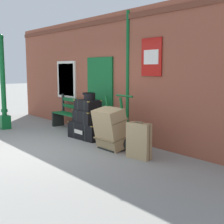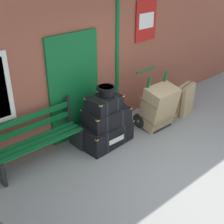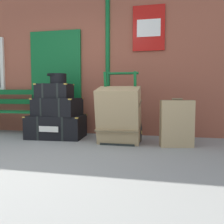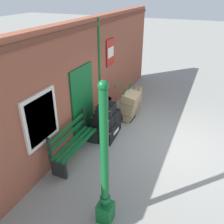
% 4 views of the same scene
% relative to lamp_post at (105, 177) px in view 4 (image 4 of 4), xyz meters
% --- Properties ---
extents(ground_plane, '(60.00, 60.00, 0.00)m').
position_rel_lamp_post_xyz_m(ground_plane, '(2.84, -0.64, -1.05)').
color(ground_plane, gray).
extents(brick_facade, '(10.40, 0.35, 3.20)m').
position_rel_lamp_post_xyz_m(brick_facade, '(2.82, 1.95, 0.55)').
color(brick_facade, brown).
rests_on(brick_facade, ground).
extents(lamp_post, '(0.28, 0.28, 2.79)m').
position_rel_lamp_post_xyz_m(lamp_post, '(0.00, 0.00, 0.00)').
color(lamp_post, '#0F5B28').
rests_on(lamp_post, ground).
extents(platform_bench, '(1.60, 0.43, 1.01)m').
position_rel_lamp_post_xyz_m(platform_bench, '(1.38, 1.52, -0.60)').
color(platform_bench, '#0F5B28').
rests_on(platform_bench, ground).
extents(steamer_trunk_base, '(1.05, 0.72, 0.43)m').
position_rel_lamp_post_xyz_m(steamer_trunk_base, '(2.65, 1.22, -0.84)').
color(steamer_trunk_base, black).
rests_on(steamer_trunk_base, ground).
extents(steamer_trunk_middle, '(0.85, 0.61, 0.33)m').
position_rel_lamp_post_xyz_m(steamer_trunk_middle, '(2.68, 1.20, -0.47)').
color(steamer_trunk_middle, black).
rests_on(steamer_trunk_middle, steamer_trunk_base).
extents(steamer_trunk_top, '(0.64, 0.49, 0.27)m').
position_rel_lamp_post_xyz_m(steamer_trunk_top, '(2.63, 1.20, -0.18)').
color(steamer_trunk_top, black).
rests_on(steamer_trunk_top, steamer_trunk_middle).
extents(round_hatbox, '(0.35, 0.31, 0.18)m').
position_rel_lamp_post_xyz_m(round_hatbox, '(2.70, 1.21, 0.06)').
color(round_hatbox, black).
rests_on(round_hatbox, steamer_trunk_top).
extents(porters_trolley, '(0.71, 0.59, 1.20)m').
position_rel_lamp_post_xyz_m(porters_trolley, '(3.88, 1.11, -0.78)').
color(porters_trolley, black).
rests_on(porters_trolley, ground).
extents(large_brown_trunk, '(0.70, 0.60, 0.95)m').
position_rel_lamp_post_xyz_m(large_brown_trunk, '(3.88, 0.94, -0.57)').
color(large_brown_trunk, tan).
rests_on(large_brown_trunk, ground).
extents(suitcase_cream, '(0.53, 0.29, 0.76)m').
position_rel_lamp_post_xyz_m(suitcase_cream, '(4.80, 0.92, -0.69)').
color(suitcase_cream, tan).
rests_on(suitcase_cream, ground).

